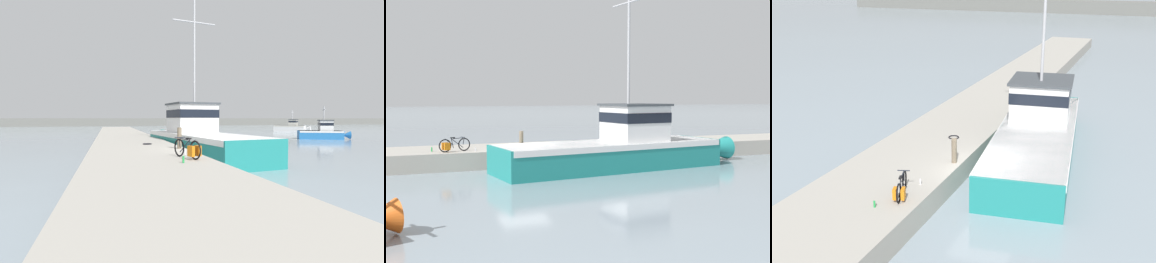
# 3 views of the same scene
# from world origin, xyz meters

# --- Properties ---
(ground_plane) EXTENTS (320.00, 320.00, 0.00)m
(ground_plane) POSITION_xyz_m (0.00, 0.00, 0.00)
(ground_plane) COLOR #84939E
(dock_pier) EXTENTS (4.49, 80.00, 0.94)m
(dock_pier) POSITION_xyz_m (-3.35, 0.00, 0.47)
(dock_pier) COLOR #A39E93
(dock_pier) RESTS_ON ground_plane
(fishing_boat_main) EXTENTS (4.90, 14.72, 10.53)m
(fishing_boat_main) POSITION_xyz_m (0.91, 5.07, 1.16)
(fishing_boat_main) COLOR teal
(fishing_boat_main) RESTS_ON ground_plane
(bicycle_touring) EXTENTS (0.75, 1.69, 0.76)m
(bicycle_touring) POSITION_xyz_m (-1.91, -3.31, 1.29)
(bicycle_touring) COLOR black
(bicycle_touring) RESTS_ON dock_pier
(mooring_post) EXTENTS (0.22, 0.22, 1.02)m
(mooring_post) POSITION_xyz_m (-1.42, 0.28, 1.45)
(mooring_post) COLOR #756651
(mooring_post) RESTS_ON dock_pier
(hose_coil) EXTENTS (0.50, 0.50, 0.05)m
(hose_coil) POSITION_xyz_m (-2.62, 3.08, 0.97)
(hose_coil) COLOR black
(hose_coil) RESTS_ON dock_pier
(water_bottle_by_bike) EXTENTS (0.07, 0.07, 0.22)m
(water_bottle_by_bike) POSITION_xyz_m (-1.76, -2.12, 1.05)
(water_bottle_by_bike) COLOR silver
(water_bottle_by_bike) RESTS_ON dock_pier
(water_bottle_on_curb) EXTENTS (0.07, 0.07, 0.23)m
(water_bottle_on_curb) POSITION_xyz_m (-2.37, -4.29, 1.06)
(water_bottle_on_curb) COLOR green
(water_bottle_on_curb) RESTS_ON dock_pier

